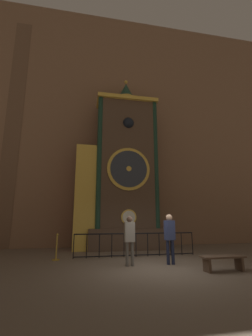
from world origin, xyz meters
name	(u,v)px	position (x,y,z in m)	size (l,w,h in m)	color
ground_plane	(161,268)	(0.00, 0.00, 0.00)	(28.00, 28.00, 0.00)	brown
cathedral_back_wall	(125,122)	(-0.09, 5.70, 7.50)	(24.00, 0.32, 15.03)	#846047
clock_tower	(121,173)	(-0.58, 4.49, 3.97)	(4.66, 1.76, 9.64)	brown
railing_fence	(136,243)	(-0.31, 2.18, 0.52)	(5.11, 0.05, 0.95)	black
visitor_near	(130,236)	(-0.94, 0.46, 0.98)	(0.35, 0.23, 1.63)	#58554F
visitor_far	(170,233)	(0.51, 0.44, 1.03)	(0.39, 0.32, 1.70)	#1B213A
stanchion_post	(56,252)	(-3.48, 2.00, 0.31)	(0.28, 0.28, 0.98)	#B28E33
visitor_bench	(223,260)	(1.72, -0.78, 0.32)	(1.36, 0.40, 0.44)	brown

